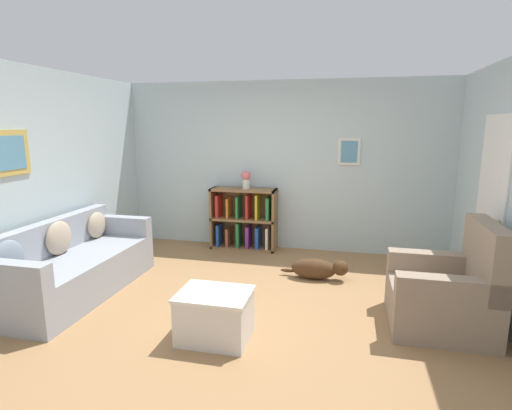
# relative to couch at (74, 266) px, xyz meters

# --- Properties ---
(ground_plane) EXTENTS (14.00, 14.00, 0.00)m
(ground_plane) POSITION_rel_couch_xyz_m (2.06, 0.10, -0.33)
(ground_plane) COLOR #997047
(wall_back) EXTENTS (5.60, 0.13, 2.60)m
(wall_back) POSITION_rel_couch_xyz_m (2.06, 2.35, 0.97)
(wall_back) COLOR silver
(wall_back) RESTS_ON ground_plane
(wall_left) EXTENTS (0.13, 5.00, 2.60)m
(wall_left) POSITION_rel_couch_xyz_m (-0.49, 0.10, 0.97)
(wall_left) COLOR silver
(wall_left) RESTS_ON ground_plane
(couch) EXTENTS (0.84, 2.05, 0.86)m
(couch) POSITION_rel_couch_xyz_m (0.00, 0.00, 0.00)
(couch) COLOR #9399A3
(couch) RESTS_ON ground_plane
(bookshelf) EXTENTS (1.03, 0.34, 0.97)m
(bookshelf) POSITION_rel_couch_xyz_m (1.49, 2.13, 0.13)
(bookshelf) COLOR olive
(bookshelf) RESTS_ON ground_plane
(recliner_chair) EXTENTS (0.92, 0.90, 1.06)m
(recliner_chair) POSITION_rel_couch_xyz_m (4.05, 0.11, 0.03)
(recliner_chair) COLOR gray
(recliner_chair) RESTS_ON ground_plane
(coffee_table) EXTENTS (0.65, 0.51, 0.45)m
(coffee_table) POSITION_rel_couch_xyz_m (1.93, -0.61, -0.09)
(coffee_table) COLOR silver
(coffee_table) RESTS_ON ground_plane
(dog) EXTENTS (0.87, 0.24, 0.27)m
(dog) POSITION_rel_couch_xyz_m (2.74, 1.07, -0.19)
(dog) COLOR #472D19
(dog) RESTS_ON ground_plane
(vase) EXTENTS (0.14, 0.14, 0.28)m
(vase) POSITION_rel_couch_xyz_m (1.53, 2.11, 0.80)
(vase) COLOR silver
(vase) RESTS_ON bookshelf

